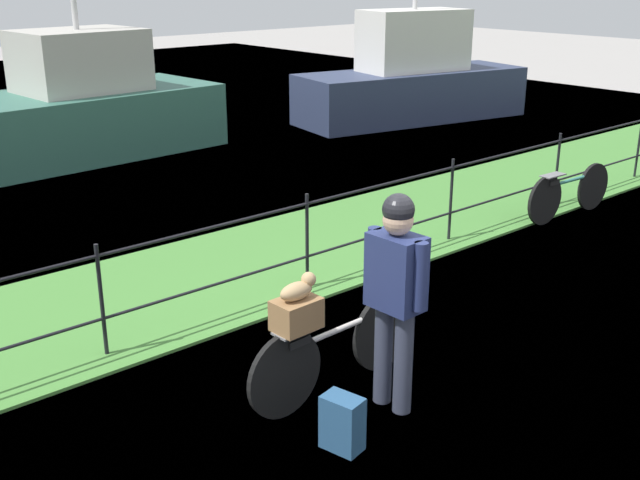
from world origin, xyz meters
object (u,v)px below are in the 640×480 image
object	(u,v)px
terrier_dog	(299,289)
cyclist_person	(396,284)
moored_boat_near	(85,109)
wooden_crate	(296,314)
bicycle_parked	(569,192)
moored_boat_mid	(412,81)
bicycle_main	(335,350)
backpack_on_paving	(342,423)

from	to	relation	value
terrier_dog	cyclist_person	world-z (taller)	cyclist_person
terrier_dog	moored_boat_near	distance (m)	9.30
wooden_crate	moored_boat_near	distance (m)	9.31
bicycle_parked	wooden_crate	bearing A→B (deg)	-167.06
terrier_dog	bicycle_parked	size ratio (longest dim) A/B	0.19
bicycle_parked	moored_boat_mid	distance (m)	7.07
bicycle_main	backpack_on_paving	xyz separation A→B (m)	(-0.48, -0.60, -0.16)
terrier_dog	moored_boat_mid	size ratio (longest dim) A/B	0.06
cyclist_person	bicycle_parked	world-z (taller)	cyclist_person
wooden_crate	moored_boat_near	xyz separation A→B (m)	(2.53, 8.96, 0.01)
backpack_on_paving	bicycle_main	bearing A→B (deg)	129.61
backpack_on_paving	moored_boat_mid	xyz separation A→B (m)	(9.36, 8.01, 0.64)
bicycle_parked	cyclist_person	bearing A→B (deg)	-161.27
cyclist_person	bicycle_parked	distance (m)	5.49
wooden_crate	backpack_on_paving	distance (m)	0.84
bicycle_main	moored_boat_mid	xyz separation A→B (m)	(8.89, 7.40, 0.48)
bicycle_main	wooden_crate	world-z (taller)	wooden_crate
bicycle_main	cyclist_person	size ratio (longest dim) A/B	1.03
terrier_dog	moored_boat_near	bearing A→B (deg)	74.36
terrier_dog	moored_boat_near	world-z (taller)	moored_boat_near
moored_boat_near	moored_boat_mid	xyz separation A→B (m)	(6.75, -1.54, 0.04)
cyclist_person	moored_boat_near	size ratio (longest dim) A/B	0.36
wooden_crate	cyclist_person	size ratio (longest dim) A/B	0.20
wooden_crate	terrier_dog	bearing A→B (deg)	1.86
backpack_on_paving	moored_boat_mid	distance (m)	12.34
wooden_crate	moored_boat_near	bearing A→B (deg)	74.21
bicycle_parked	moored_boat_near	distance (m)	8.29
wooden_crate	cyclist_person	xyz separation A→B (m)	(0.58, -0.43, 0.21)
backpack_on_paving	moored_boat_mid	bearing A→B (deg)	118.41
wooden_crate	bicycle_parked	bearing A→B (deg)	12.94
cyclist_person	bicycle_parked	bearing A→B (deg)	18.73
wooden_crate	bicycle_main	bearing A→B (deg)	1.86
moored_boat_mid	cyclist_person	bearing A→B (deg)	-137.96
bicycle_parked	moored_boat_near	bearing A→B (deg)	112.74
backpack_on_paving	bicycle_parked	bearing A→B (deg)	96.04
cyclist_person	backpack_on_paving	distance (m)	1.05
cyclist_person	moored_boat_mid	world-z (taller)	moored_boat_mid
moored_boat_near	wooden_crate	bearing A→B (deg)	-105.79
backpack_on_paving	bicycle_parked	size ratio (longest dim) A/B	0.23
bicycle_main	cyclist_person	bearing A→B (deg)	-67.60
cyclist_person	moored_boat_near	distance (m)	9.59
wooden_crate	backpack_on_paving	xyz separation A→B (m)	(-0.08, -0.59, -0.59)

